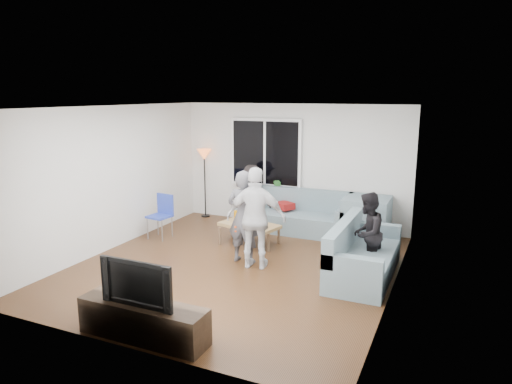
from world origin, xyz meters
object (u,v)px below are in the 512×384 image
at_px(player_right, 256,218).
at_px(spectator_right, 367,233).
at_px(player_left, 244,217).
at_px(television, 141,281).
at_px(tv_console, 143,321).
at_px(sofa_back_section, 293,211).
at_px(sofa_right_section, 365,250).
at_px(coffee_table, 249,234).
at_px(spectator_back, 252,196).
at_px(floor_lamp, 205,184).
at_px(side_chair, 159,217).

bearing_deg(player_right, spectator_right, -175.48).
bearing_deg(player_left, television, 90.41).
height_order(player_left, tv_console, player_left).
bearing_deg(sofa_back_section, sofa_right_section, -45.10).
xyz_separation_m(coffee_table, player_left, (0.30, -0.88, 0.59)).
bearing_deg(spectator_back, tv_console, -91.89).
distance_m(sofa_back_section, television, 4.78).
height_order(player_left, television, player_left).
bearing_deg(television, sofa_back_section, 88.07).
height_order(floor_lamp, spectator_back, floor_lamp).
relative_size(sofa_right_section, player_right, 1.20).
bearing_deg(player_left, sofa_right_section, -174.16).
xyz_separation_m(spectator_right, tv_console, (-1.98, -3.07, -0.44)).
distance_m(side_chair, television, 3.89).
bearing_deg(television, side_chair, 122.66).
relative_size(spectator_right, tv_console, 0.82).
height_order(sofa_back_section, floor_lamp, floor_lamp).
bearing_deg(television, spectator_back, 99.42).
xyz_separation_m(sofa_back_section, spectator_right, (1.82, -1.70, 0.23)).
bearing_deg(player_left, coffee_table, -70.86).
relative_size(side_chair, floor_lamp, 0.55).
xyz_separation_m(side_chair, floor_lamp, (0.00, 1.78, 0.35)).
bearing_deg(floor_lamp, sofa_right_section, -27.31).
bearing_deg(spectator_right, floor_lamp, -106.99).
bearing_deg(sofa_right_section, sofa_back_section, 44.90).
bearing_deg(tv_console, sofa_right_section, 56.12).
distance_m(player_left, television, 2.75).
height_order(floor_lamp, television, floor_lamp).
distance_m(sofa_right_section, television, 3.56).
bearing_deg(television, player_right, 83.69).
bearing_deg(spectator_back, floor_lamp, 157.84).
bearing_deg(floor_lamp, television, -67.49).
bearing_deg(sofa_right_section, coffee_table, 73.42).
distance_m(floor_lamp, tv_console, 5.49).
height_order(sofa_back_section, side_chair, side_chair).
distance_m(side_chair, player_right, 2.50).
xyz_separation_m(player_left, spectator_back, (-0.78, 2.05, -0.13)).
bearing_deg(sofa_back_section, player_left, -94.89).
xyz_separation_m(spectator_right, spectator_back, (-2.77, 1.73, 0.01)).
height_order(sofa_back_section, player_left, player_left).
height_order(sofa_back_section, tv_console, sofa_back_section).
relative_size(side_chair, tv_console, 0.54).
distance_m(player_left, player_right, 0.34).
xyz_separation_m(side_chair, television, (2.09, -3.26, 0.28)).
distance_m(coffee_table, television, 3.68).
relative_size(player_right, television, 1.75).
height_order(sofa_right_section, side_chair, side_chair).
relative_size(side_chair, player_right, 0.52).
height_order(coffee_table, spectator_right, spectator_right).
xyz_separation_m(floor_lamp, tv_console, (2.09, -5.05, -0.56)).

